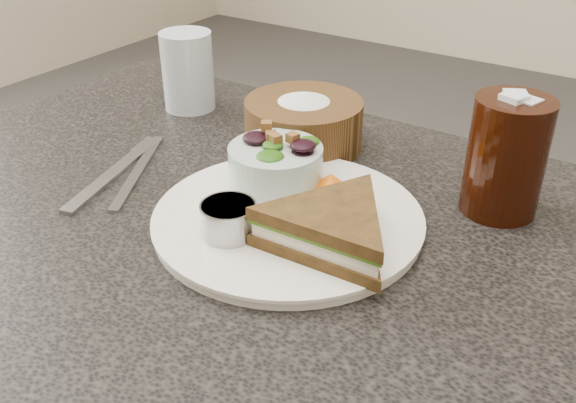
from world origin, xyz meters
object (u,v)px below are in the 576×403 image
Objects in this scene: bread_basket at (304,116)px; water_glass at (188,71)px; sandwich at (332,228)px; dressing_ramekin at (229,220)px; dinner_plate at (288,220)px; cola_glass at (507,152)px; salad_bowl at (276,159)px.

water_glass is at bearing 174.34° from bread_basket.
sandwich is 2.90× the size of dressing_ramekin.
dressing_ramekin is at bearing -75.55° from bread_basket.
bread_basket is at bearing 126.59° from sandwich.
water_glass is (-0.39, 0.23, 0.02)m from sandwich.
cola_glass reaches higher than dinner_plate.
cola_glass is at bearing 46.86° from dressing_ramekin.
cola_glass is at bearing 57.86° from sandwich.
cola_glass is at bearing 41.43° from dinner_plate.
dinner_plate is 0.08m from sandwich.
dressing_ramekin is (-0.03, -0.07, 0.02)m from dinner_plate.
dressing_ramekin is 0.26m from bread_basket.
dinner_plate is at bearing -32.48° from water_glass.
water_glass is at bearing 147.52° from dinner_plate.
dressing_ramekin is 0.40× the size of cola_glass.
cola_glass is (0.28, -0.02, 0.03)m from bread_basket.
sandwich reaches higher than dinner_plate.
cola_glass reaches higher than salad_bowl.
cola_glass is at bearing 24.65° from salad_bowl.
cola_glass is at bearing -4.66° from water_glass.
sandwich is 1.54× the size of salad_bowl.
bread_basket is at bearing 107.86° from salad_bowl.
salad_bowl reaches higher than dinner_plate.
dinner_plate is 0.09m from salad_bowl.
dressing_ramekin is 0.40m from water_glass.
water_glass is (-0.29, 0.27, 0.03)m from dressing_ramekin.
salad_bowl is 0.94× the size of water_glass.
sandwich is 0.27m from bread_basket.
bread_basket is (-0.09, 0.18, 0.04)m from dinner_plate.
dinner_plate is at bearing -62.51° from bread_basket.
salad_bowl reaches higher than sandwich.
dinner_plate is 0.38m from water_glass.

